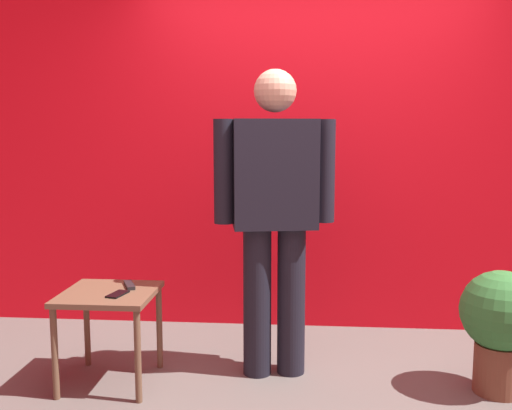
# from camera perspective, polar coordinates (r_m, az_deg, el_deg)

# --- Properties ---
(back_wall_red) EXTENTS (5.20, 0.12, 2.63)m
(back_wall_red) POSITION_cam_1_polar(r_m,az_deg,el_deg) (4.13, 6.03, 5.73)
(back_wall_red) COLOR red
(back_wall_red) RESTS_ON ground_plane
(standing_person) EXTENTS (0.71, 0.32, 1.79)m
(standing_person) POSITION_cam_1_polar(r_m,az_deg,el_deg) (3.25, 1.91, -0.25)
(standing_person) COLOR black
(standing_person) RESTS_ON ground_plane
(side_table) EXTENTS (0.51, 0.51, 0.54)m
(side_table) POSITION_cam_1_polar(r_m,az_deg,el_deg) (3.34, -14.67, -9.83)
(side_table) COLOR brown
(side_table) RESTS_ON ground_plane
(cell_phone) EXTENTS (0.10, 0.16, 0.01)m
(cell_phone) POSITION_cam_1_polar(r_m,az_deg,el_deg) (3.23, -13.87, -8.78)
(cell_phone) COLOR black
(cell_phone) RESTS_ON side_table
(tv_remote) EXTENTS (0.11, 0.17, 0.02)m
(tv_remote) POSITION_cam_1_polar(r_m,az_deg,el_deg) (3.38, -12.72, -7.92)
(tv_remote) COLOR black
(tv_remote) RESTS_ON side_table
(potted_plant) EXTENTS (0.44, 0.44, 0.69)m
(potted_plant) POSITION_cam_1_polar(r_m,az_deg,el_deg) (3.40, 23.58, -10.76)
(potted_plant) COLOR brown
(potted_plant) RESTS_ON ground_plane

